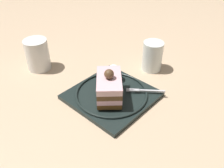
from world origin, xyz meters
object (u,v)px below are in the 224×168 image
(dessert_plate, at_px, (112,95))
(whipped_cream_dollop, at_px, (114,72))
(drink_glass_near, at_px, (38,56))
(fork, at_px, (144,91))
(drink_glass_far, at_px, (152,58))
(cake_slice, at_px, (109,87))

(dessert_plate, distance_m, whipped_cream_dollop, 0.08)
(whipped_cream_dollop, height_order, drink_glass_near, drink_glass_near)
(fork, height_order, drink_glass_far, drink_glass_far)
(drink_glass_near, xyz_separation_m, drink_glass_far, (0.31, -0.26, -0.00))
(dessert_plate, relative_size, cake_slice, 1.87)
(whipped_cream_dollop, bearing_deg, drink_glass_far, -6.79)
(cake_slice, bearing_deg, drink_glass_near, 104.46)
(dessert_plate, relative_size, whipped_cream_dollop, 5.39)
(dessert_plate, xyz_separation_m, whipped_cream_dollop, (0.05, 0.05, 0.03))
(drink_glass_near, bearing_deg, cake_slice, -75.54)
(fork, relative_size, drink_glass_far, 0.88)
(dessert_plate, bearing_deg, fork, -37.56)
(drink_glass_far, bearing_deg, dessert_plate, -170.80)
(dessert_plate, distance_m, cake_slice, 0.05)
(dessert_plate, distance_m, drink_glass_far, 0.22)
(dessert_plate, height_order, drink_glass_far, drink_glass_far)
(cake_slice, distance_m, fork, 0.11)
(drink_glass_near, bearing_deg, fork, -63.72)
(drink_glass_near, distance_m, drink_glass_far, 0.40)
(whipped_cream_dollop, xyz_separation_m, drink_glass_near, (-0.15, 0.24, 0.00))
(whipped_cream_dollop, height_order, fork, whipped_cream_dollop)
(dessert_plate, height_order, whipped_cream_dollop, whipped_cream_dollop)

